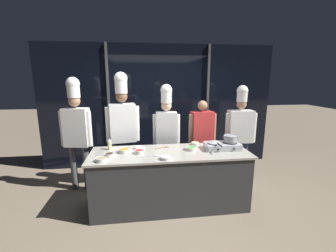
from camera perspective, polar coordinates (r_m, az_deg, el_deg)
name	(u,v)px	position (r m, az deg, el deg)	size (l,w,h in m)	color
ground_plane	(170,204)	(3.82, 0.51, -19.25)	(24.00, 24.00, 0.00)	#7F705B
window_wall_back	(159,107)	(5.03, -2.21, 4.88)	(5.14, 0.09, 2.70)	black
demo_counter	(170,179)	(3.61, 0.53, -13.23)	(2.41, 0.82, 0.88)	#2D2D30
portable_stove	(222,146)	(3.66, 13.64, -4.91)	(0.54, 0.32, 0.11)	#B2B5BA
frying_pan	(215,142)	(3.60, 11.87, -3.91)	(0.24, 0.41, 0.04)	#ADAFB5
stock_pot	(230,139)	(3.68, 15.54, -3.09)	(0.23, 0.20, 0.11)	#93969B
squeeze_bottle_oil	(109,144)	(3.64, -14.64, -4.54)	(0.06, 0.06, 0.18)	beige
prep_bowl_soy_glaze	(109,155)	(3.33, -14.69, -7.09)	(0.14, 0.14, 0.05)	silver
prep_bowl_bell_pepper	(139,151)	(3.39, -7.34, -6.42)	(0.13, 0.13, 0.06)	silver
prep_bowl_garlic	(166,158)	(3.14, -0.64, -8.02)	(0.15, 0.15, 0.04)	silver
prep_bowl_bean_sprouts	(140,148)	(3.60, -7.20, -5.48)	(0.17, 0.17, 0.04)	silver
prep_bowl_mushrooms	(101,159)	(3.19, -16.58, -8.11)	(0.15, 0.15, 0.05)	silver
prep_bowl_carrots	(124,150)	(3.47, -11.11, -6.10)	(0.17, 0.17, 0.06)	silver
prep_bowl_ginger	(195,144)	(3.77, 6.91, -4.45)	(0.13, 0.13, 0.06)	silver
prep_bowl_scallions	(191,148)	(3.53, 5.85, -5.67)	(0.17, 0.17, 0.05)	silver
serving_spoon_slotted	(165,147)	(3.65, -0.80, -5.35)	(0.24, 0.13, 0.02)	olive
serving_spoon_solid	(154,156)	(3.26, -3.63, -7.54)	(0.25, 0.09, 0.02)	#B2B5BA
chef_head	(76,126)	(4.16, -22.24, 0.03)	(0.54, 0.28, 2.00)	#4C4C51
chef_sous	(123,122)	(4.10, -11.46, 1.04)	(0.59, 0.31, 2.09)	#2D3856
chef_line	(166,127)	(4.09, -0.42, -0.16)	(0.49, 0.23, 1.88)	#2D3856
person_guest	(202,134)	(4.28, 8.54, -1.95)	(0.54, 0.27, 1.58)	#232326
chef_pastry	(240,127)	(4.53, 17.82, -0.35)	(0.61, 0.26, 1.85)	#2D3856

